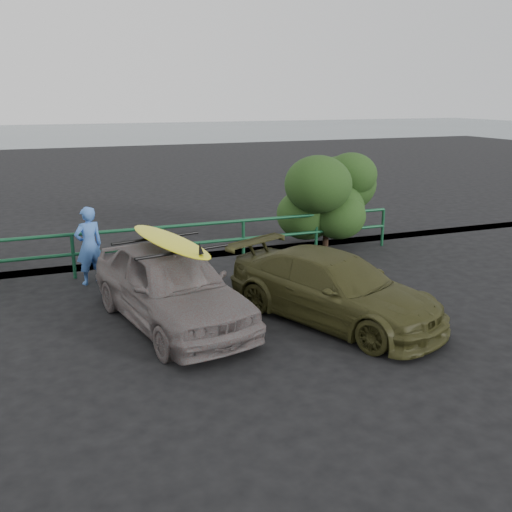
{
  "coord_description": "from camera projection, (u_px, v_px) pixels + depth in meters",
  "views": [
    {
      "loc": [
        -1.59,
        -7.76,
        3.92
      ],
      "look_at": [
        2.06,
        1.71,
        1.07
      ],
      "focal_mm": 40.0,
      "sensor_mm": 36.0,
      "label": 1
    }
  ],
  "objects": [
    {
      "name": "olive_vehicle",
      "position": [
        334.0,
        288.0,
        10.2
      ],
      "size": [
        3.3,
        4.52,
        1.22
      ],
      "primitive_type": "imported",
      "rotation": [
        0.0,
        0.0,
        0.43
      ],
      "color": "#3A3A19",
      "rests_on": "ground"
    },
    {
      "name": "roof_rack",
      "position": [
        169.0,
        245.0,
        9.83
      ],
      "size": [
        1.87,
        1.48,
        0.06
      ],
      "primitive_type": null,
      "rotation": [
        0.0,
        0.0,
        0.2
      ],
      "color": "black",
      "rests_on": "sedan"
    },
    {
      "name": "shrub_right",
      "position": [
        308.0,
        207.0,
        14.96
      ],
      "size": [
        3.2,
        2.4,
        2.21
      ],
      "primitive_type": null,
      "color": "#244318",
      "rests_on": "ground"
    },
    {
      "name": "ground",
      "position": [
        169.0,
        366.0,
        8.59
      ],
      "size": [
        80.0,
        80.0,
        0.0
      ],
      "primitive_type": "plane",
      "color": "black"
    },
    {
      "name": "man",
      "position": [
        89.0,
        246.0,
        12.16
      ],
      "size": [
        0.71,
        0.58,
        1.69
      ],
      "primitive_type": "imported",
      "rotation": [
        0.0,
        0.0,
        3.48
      ],
      "color": "#4476CD",
      "rests_on": "ground"
    },
    {
      "name": "surfboard",
      "position": [
        169.0,
        241.0,
        9.81
      ],
      "size": [
        1.16,
        2.95,
        0.09
      ],
      "primitive_type": "ellipsoid",
      "rotation": [
        0.0,
        0.0,
        0.2
      ],
      "color": "yellow",
      "rests_on": "roof_rack"
    },
    {
      "name": "ocean",
      "position": [
        47.0,
        133.0,
        62.47
      ],
      "size": [
        200.0,
        200.0,
        0.0
      ],
      "primitive_type": "plane",
      "color": "slate",
      "rests_on": "ground"
    },
    {
      "name": "sedan",
      "position": [
        171.0,
        285.0,
        10.03
      ],
      "size": [
        2.48,
        4.43,
        1.42
      ],
      "primitive_type": "imported",
      "rotation": [
        0.0,
        0.0,
        0.2
      ],
      "color": "#685E5D",
      "rests_on": "ground"
    },
    {
      "name": "guardrail",
      "position": [
        119.0,
        251.0,
        12.93
      ],
      "size": [
        14.0,
        0.08,
        1.04
      ],
      "primitive_type": null,
      "color": "#14462A",
      "rests_on": "ground"
    }
  ]
}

